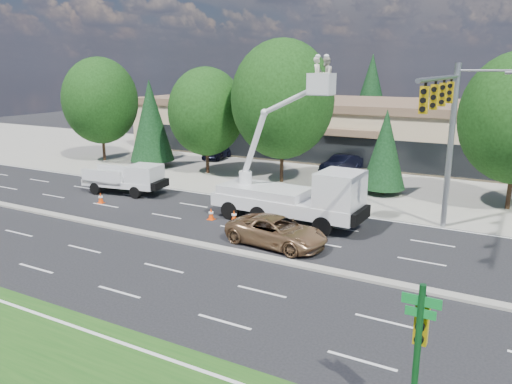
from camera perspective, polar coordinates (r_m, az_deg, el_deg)
The scene contains 22 objects.
ground at distance 25.40m, azimuth -5.93°, elevation -6.20°, with size 140.00×140.00×0.00m, color black.
concrete_apron at distance 42.71m, azimuth 9.51°, elevation 2.07°, with size 140.00×22.00×0.01m, color gray.
road_median at distance 25.38m, azimuth -5.94°, elevation -6.07°, with size 120.00×0.55×0.12m, color gray.
strip_mall at distance 51.66m, azimuth 13.38°, elevation 7.14°, with size 50.40×15.40×5.50m.
tree_front_a at distance 49.74m, azimuth -17.37°, elevation 9.93°, with size 6.99×6.99×9.70m.
tree_front_b at distance 45.75m, azimuth -11.94°, elevation 8.02°, with size 3.92×3.92×7.73m.
tree_front_c at distance 42.01m, azimuth -5.70°, elevation 9.12°, with size 6.36×6.36×8.82m.
tree_front_d at distance 38.39m, azimuth 3.05°, elevation 10.51°, with size 7.84×7.84×10.88m.
tree_front_e at distance 36.00m, azimuth 14.55°, elevation 4.77°, with size 3.04×3.04×5.99m.
tree_back_a at distance 69.27m, azimuth 1.61°, elevation 11.09°, with size 4.83×4.83×9.52m.
tree_back_b at distance 64.06m, azimuth 13.02°, elevation 10.90°, with size 5.25×5.25×10.36m.
tree_back_c at distance 61.76m, azimuth 25.63°, elevation 8.46°, with size 3.92×3.92×7.73m.
signal_mast at distance 26.92m, azimuth 21.02°, elevation 7.37°, with size 2.76×10.16×9.00m.
street_sign_pole at distance 12.88m, azimuth 18.09°, elevation -16.18°, with size 0.90×0.44×4.00m.
utility_pickup at distance 36.43m, azimuth -14.39°, elevation 1.16°, with size 5.87×2.91×2.15m.
bucket_truck at distance 28.29m, azimuth 4.72°, elevation 0.18°, with size 8.85×3.11×9.42m.
traffic_cone_a at distance 34.58m, azimuth -17.33°, elevation -0.67°, with size 0.40×0.40×0.70m.
traffic_cone_b at distance 29.58m, azimuth -5.16°, elevation -2.52°, with size 0.40×0.40×0.70m.
traffic_cone_c at distance 29.11m, azimuth -2.52°, elevation -2.76°, with size 0.40×0.40×0.70m.
minivan at distance 25.22m, azimuth 2.37°, elevation -4.53°, with size 2.42×5.25×1.46m, color #916A46.
parked_car_west at distance 49.13m, azimuth -4.44°, elevation 4.63°, with size 1.67×4.15×1.41m, color black.
parked_car_east at distance 42.98m, azimuth 9.75°, elevation 3.17°, with size 1.62×4.63×1.53m, color black.
Camera 1 is at (13.72, -19.48, 8.80)m, focal length 35.00 mm.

